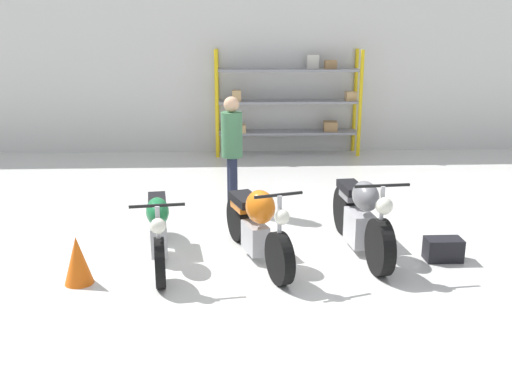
{
  "coord_description": "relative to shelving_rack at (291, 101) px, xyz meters",
  "views": [
    {
      "loc": [
        -0.3,
        -6.66,
        2.75
      ],
      "look_at": [
        0.0,
        0.4,
        0.7
      ],
      "focal_mm": 40.0,
      "sensor_mm": 36.0,
      "label": 1
    }
  ],
  "objects": [
    {
      "name": "ground_plane",
      "position": [
        -1.0,
        -5.89,
        -1.18
      ],
      "size": [
        30.0,
        30.0,
        0.0
      ],
      "primitive_type": "plane",
      "color": "silver"
    },
    {
      "name": "back_wall",
      "position": [
        -1.0,
        0.37,
        0.62
      ],
      "size": [
        30.0,
        0.08,
        3.6
      ],
      "color": "silver",
      "rests_on": "ground_plane"
    },
    {
      "name": "shelving_rack",
      "position": [
        0.0,
        0.0,
        0.0
      ],
      "size": [
        3.19,
        0.63,
        2.29
      ],
      "color": "yellow",
      "rests_on": "ground_plane"
    },
    {
      "name": "motorcycle_green",
      "position": [
        -2.21,
        -5.99,
        -0.76
      ],
      "size": [
        0.61,
        2.1,
        0.93
      ],
      "rotation": [
        0.0,
        0.0,
        -1.44
      ],
      "color": "black",
      "rests_on": "ground_plane"
    },
    {
      "name": "motorcycle_orange",
      "position": [
        -1.02,
        -6.06,
        -0.72
      ],
      "size": [
        0.85,
        1.98,
        1.03
      ],
      "rotation": [
        0.0,
        0.0,
        -1.26
      ],
      "color": "black",
      "rests_on": "ground_plane"
    },
    {
      "name": "motorcycle_grey",
      "position": [
        0.3,
        -5.84,
        -0.72
      ],
      "size": [
        0.64,
        2.07,
        1.06
      ],
      "rotation": [
        0.0,
        0.0,
        -1.47
      ],
      "color": "black",
      "rests_on": "ground_plane"
    },
    {
      "name": "person_browsing",
      "position": [
        -1.31,
        -4.09,
        -0.13
      ],
      "size": [
        0.37,
        0.37,
        1.77
      ],
      "rotation": [
        0.0,
        0.0,
        3.31
      ],
      "color": "#1E2338",
      "rests_on": "ground_plane"
    },
    {
      "name": "toolbox",
      "position": [
        1.26,
        -6.17,
        -1.04
      ],
      "size": [
        0.44,
        0.26,
        0.28
      ],
      "color": "black",
      "rests_on": "ground_plane"
    },
    {
      "name": "traffic_cone",
      "position": [
        -3.03,
        -6.65,
        -0.91
      ],
      "size": [
        0.32,
        0.32,
        0.55
      ],
      "color": "orange",
      "rests_on": "ground_plane"
    }
  ]
}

